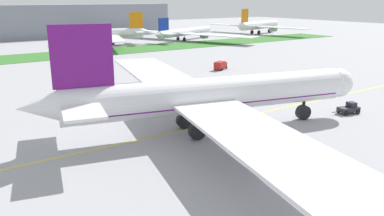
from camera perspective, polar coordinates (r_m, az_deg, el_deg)
ground_plane at (r=67.16m, az=2.85°, el=-3.08°), size 600.00×600.00×0.00m
apron_taxi_line at (r=68.99m, az=1.63°, el=-2.55°), size 280.00×0.36×0.01m
grass_median_strip at (r=161.68m, az=-20.60°, el=7.02°), size 320.00×24.00×0.10m
airliner_foreground at (r=64.31m, az=2.22°, el=1.78°), size 56.94×92.15×18.07m
pushback_tug at (r=81.72m, az=21.80°, el=-0.05°), size 5.94×3.18×2.19m
ground_crew_wingwalker_port at (r=73.28m, az=3.43°, el=-0.66°), size 0.42×0.52×1.65m
ground_crew_marshaller_front at (r=72.54m, az=6.78°, el=-0.95°), size 0.39×0.50×1.57m
service_truck_fuel_bowser at (r=123.28m, az=4.15°, el=6.21°), size 5.71×4.45×2.57m
parked_airliner_far_centre at (r=194.64m, az=-12.26°, el=10.46°), size 42.35×67.86×15.04m
parked_airliner_far_right at (r=210.08m, az=-1.19°, el=10.90°), size 47.48×80.20×12.27m
parked_airliner_far_outer at (r=250.66m, az=9.49°, el=11.71°), size 42.81×67.84×15.44m
terminal_building at (r=239.58m, az=-19.59°, el=11.77°), size 139.74×20.00×18.00m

